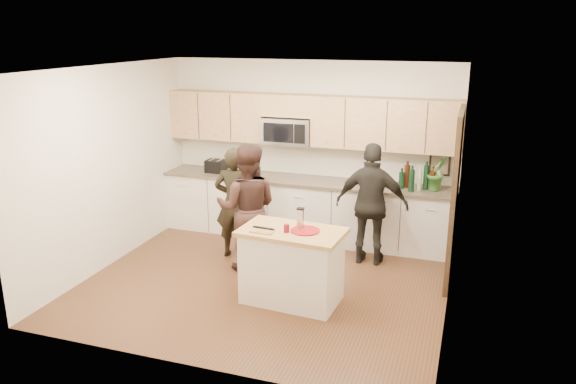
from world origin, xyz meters
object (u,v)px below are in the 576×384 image
(island, at_px, (292,265))
(woman_center, at_px, (247,208))
(woman_left, at_px, (235,203))
(toaster, at_px, (216,166))
(woman_right, at_px, (372,205))

(island, distance_m, woman_center, 1.19)
(island, xyz_separation_m, woman_left, (-1.19, 1.07, 0.34))
(woman_left, height_order, woman_center, woman_center)
(toaster, relative_size, woman_left, 0.19)
(woman_left, bearing_deg, island, 129.20)
(toaster, relative_size, woman_right, 0.18)
(island, relative_size, toaster, 4.21)
(island, height_order, woman_center, woman_center)
(woman_center, bearing_deg, island, 125.03)
(woman_left, bearing_deg, woman_center, 124.88)
(island, xyz_separation_m, woman_right, (0.67, 1.44, 0.39))
(woman_left, xyz_separation_m, woman_center, (0.33, -0.35, 0.07))
(woman_left, distance_m, woman_right, 1.90)
(toaster, xyz_separation_m, woman_center, (1.09, -1.34, -0.18))
(toaster, height_order, woman_right, woman_right)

